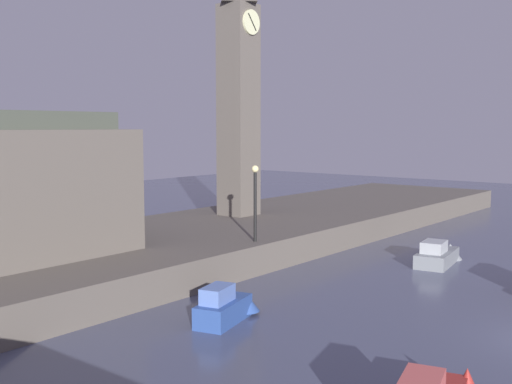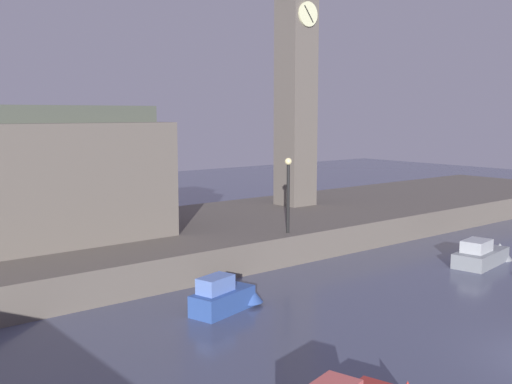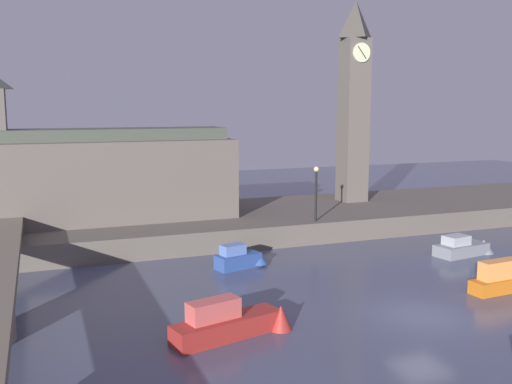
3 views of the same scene
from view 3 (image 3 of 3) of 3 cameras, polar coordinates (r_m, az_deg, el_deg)
name	(u,v)px [view 3 (image 3 of 3)]	position (r m, az deg, el deg)	size (l,w,h in m)	color
ground_plane	(422,317)	(27.76, 16.10, -11.77)	(120.00, 120.00, 0.00)	#474C66
far_embankment	(262,220)	(44.56, 0.57, -2.79)	(70.00, 12.00, 1.50)	#5B544C
clock_tower	(354,100)	(49.12, 9.63, 8.98)	(2.24, 2.29, 16.45)	#5B544C
parliament_hall	(101,174)	(42.03, -15.05, 1.71)	(17.40, 6.12, 10.39)	#5B544C
streetlamp	(316,187)	(40.21, 5.95, 0.48)	(0.36, 0.36, 3.83)	black
boat_patrol_orange	(510,279)	(32.91, 23.76, -7.88)	(4.81, 1.32, 1.81)	orange
boat_dinghy_red	(235,323)	(24.47, -2.11, -12.76)	(5.57, 2.40, 1.81)	maroon
boat_cruiser_grey	(466,247)	(39.61, 20.05, -5.16)	(4.48, 2.08, 1.36)	gray
boat_tour_blue	(241,258)	(34.29, -1.48, -6.58)	(3.42, 1.81, 1.44)	#2D4C93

